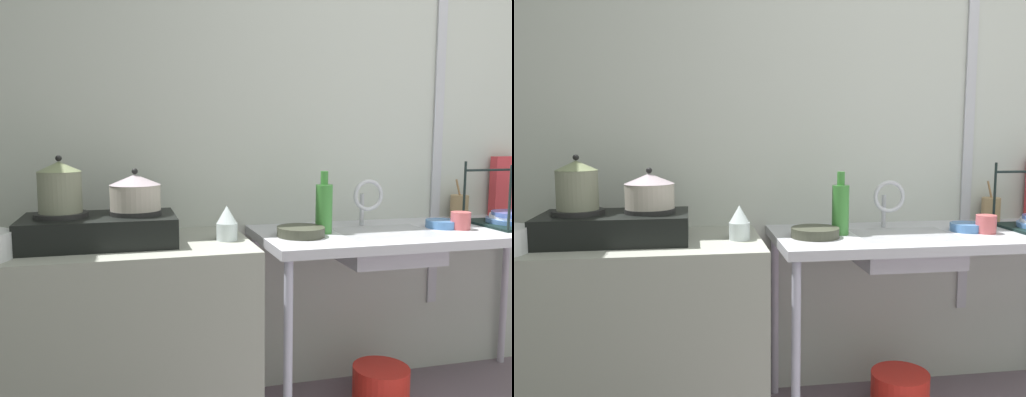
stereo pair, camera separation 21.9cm
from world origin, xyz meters
The scene contains 17 objects.
wall_back centered at (0.00, 1.72, 1.23)m, with size 5.33×0.10×2.46m, color #AAAEA6.
wall_metal_strip centered at (0.06, 1.66, 1.35)m, with size 0.05×0.01×1.97m, color #A6A6AF.
counter_concrete centered at (-1.60, 1.38, 0.41)m, with size 1.17×0.59×0.82m, color gray.
counter_sink centered at (-0.21, 1.38, 0.76)m, with size 1.49×0.59×0.82m.
stove centered at (-1.61, 1.38, 0.89)m, with size 0.58×0.34×0.13m.
pot_on_left_burner centered at (-1.75, 1.38, 1.05)m, with size 0.16×0.16×0.22m.
pot_on_right_burner centered at (-1.47, 1.38, 1.03)m, with size 0.20×0.20×0.17m.
percolator centered at (-1.11, 1.34, 0.89)m, with size 0.09×0.09×0.14m.
sink_basin centered at (-0.39, 1.34, 0.76)m, with size 0.42×0.33×0.13m, color #A6A6AF.
faucet centered at (-0.42, 1.48, 0.97)m, with size 0.15×0.08×0.22m.
frying_pan centered at (-0.79, 1.34, 0.84)m, with size 0.20×0.20×0.04m, color #35372B.
cup_by_rack centered at (-0.03, 1.32, 0.86)m, with size 0.09×0.09×0.08m, color #B44F51.
small_bowl_on_drainboard centered at (-0.09, 1.38, 0.84)m, with size 0.15×0.15×0.04m, color #4372AF.
bottle_by_sink centered at (-0.67, 1.39, 0.94)m, with size 0.07×0.07×0.27m.
cereal_box centered at (0.45, 1.63, 0.98)m, with size 0.15×0.05×0.31m, color #C23139.
utensil_jar centered at (0.17, 1.61, 0.88)m, with size 0.09×0.09×0.20m.
bucket_on_floor centered at (-0.39, 1.35, 0.10)m, with size 0.26×0.26×0.19m, color red.
Camera 1 is at (-1.51, -0.73, 1.25)m, focal length 36.82 mm.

